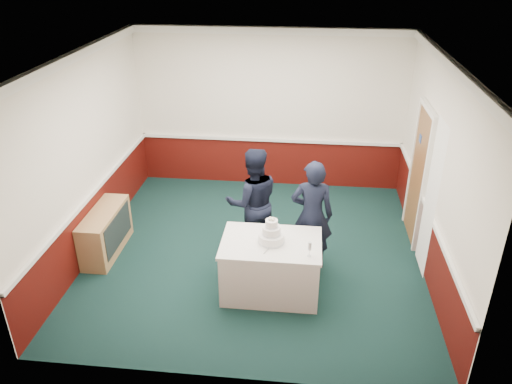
# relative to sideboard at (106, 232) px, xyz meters

# --- Properties ---
(ground) EXTENTS (5.00, 5.00, 0.00)m
(ground) POSITION_rel_sideboard_xyz_m (2.28, 0.22, -0.35)
(ground) COLOR #14312D
(ground) RESTS_ON ground
(room_shell) EXTENTS (5.00, 5.00, 3.00)m
(room_shell) POSITION_rel_sideboard_xyz_m (2.36, 0.83, 1.62)
(room_shell) COLOR white
(room_shell) RESTS_ON ground
(sideboard) EXTENTS (0.41, 1.20, 0.70)m
(sideboard) POSITION_rel_sideboard_xyz_m (0.00, 0.00, 0.00)
(sideboard) COLOR tan
(sideboard) RESTS_ON ground
(cake_table) EXTENTS (1.32, 0.92, 0.79)m
(cake_table) POSITION_rel_sideboard_xyz_m (2.59, -0.69, 0.05)
(cake_table) COLOR white
(cake_table) RESTS_ON ground
(wedding_cake) EXTENTS (0.35, 0.35, 0.36)m
(wedding_cake) POSITION_rel_sideboard_xyz_m (2.59, -0.69, 0.55)
(wedding_cake) COLOR white
(wedding_cake) RESTS_ON cake_table
(cake_knife) EXTENTS (0.10, 0.21, 0.00)m
(cake_knife) POSITION_rel_sideboard_xyz_m (2.56, -0.89, 0.44)
(cake_knife) COLOR silver
(cake_knife) RESTS_ON cake_table
(champagne_flute) EXTENTS (0.05, 0.05, 0.21)m
(champagne_flute) POSITION_rel_sideboard_xyz_m (3.09, -0.97, 0.58)
(champagne_flute) COLOR silver
(champagne_flute) RESTS_ON cake_table
(person_man) EXTENTS (0.98, 0.86, 1.71)m
(person_man) POSITION_rel_sideboard_xyz_m (2.23, 0.26, 0.50)
(person_man) COLOR black
(person_man) RESTS_ON ground
(person_woman) EXTENTS (0.61, 0.40, 1.68)m
(person_woman) POSITION_rel_sideboard_xyz_m (3.11, -0.01, 0.49)
(person_woman) COLOR black
(person_woman) RESTS_ON ground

